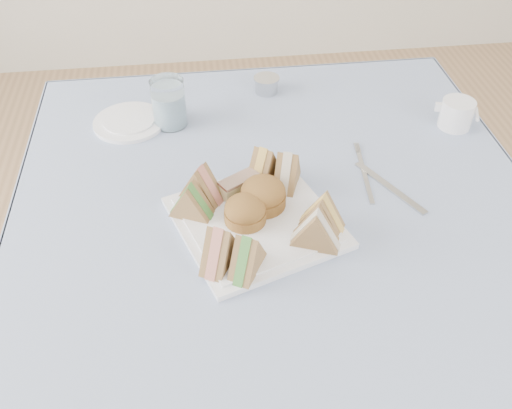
{
  "coord_description": "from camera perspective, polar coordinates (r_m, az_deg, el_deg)",
  "views": [
    {
      "loc": [
        -0.14,
        -0.83,
        1.48
      ],
      "look_at": [
        -0.05,
        -0.08,
        0.8
      ],
      "focal_mm": 40.0,
      "sensor_mm": 36.0,
      "label": 1
    }
  ],
  "objects": [
    {
      "name": "sandwich_fr_b",
      "position": [
        0.98,
        6.01,
        -2.33
      ],
      "size": [
        0.1,
        0.07,
        0.08
      ],
      "primitive_type": null,
      "rotation": [
        0.0,
        0.0,
        -0.37
      ],
      "color": "#8F6850",
      "rests_on": "serving_plate"
    },
    {
      "name": "sandwich_br_a",
      "position": [
        1.1,
        3.15,
        3.6
      ],
      "size": [
        0.07,
        0.1,
        0.08
      ],
      "primitive_type": null,
      "rotation": [
        0.0,
        0.0,
        -1.94
      ],
      "color": "#8F6850",
      "rests_on": "serving_plate"
    },
    {
      "name": "floor",
      "position": [
        1.7,
        1.39,
        -18.48
      ],
      "size": [
        4.0,
        4.0,
        0.0
      ],
      "primitive_type": "plane",
      "color": "#9E7751",
      "rests_on": "ground"
    },
    {
      "name": "serving_plate",
      "position": [
        1.05,
        0.0,
        -1.79
      ],
      "size": [
        0.35,
        0.35,
        0.01
      ],
      "primitive_type": "cube",
      "rotation": [
        0.0,
        0.0,
        0.33
      ],
      "color": "white",
      "rests_on": "tablecloth"
    },
    {
      "name": "tea_strainer",
      "position": [
        1.42,
        1.06,
        11.82
      ],
      "size": [
        0.08,
        0.08,
        0.04
      ],
      "primitive_type": "cylinder",
      "rotation": [
        0.0,
        0.0,
        0.35
      ],
      "color": "#B9B9B9",
      "rests_on": "tablecloth"
    },
    {
      "name": "sandwich_fl_b",
      "position": [
        0.94,
        -0.89,
        -4.86
      ],
      "size": [
        0.08,
        0.09,
        0.07
      ],
      "primitive_type": null,
      "rotation": [
        0.0,
        0.0,
        1.05
      ],
      "color": "#8F6850",
      "rests_on": "serving_plate"
    },
    {
      "name": "pastry_slice",
      "position": [
        1.09,
        -1.69,
        1.91
      ],
      "size": [
        0.08,
        0.07,
        0.04
      ],
      "primitive_type": "cube",
      "rotation": [
        0.0,
        0.0,
        0.53
      ],
      "color": "beige",
      "rests_on": "serving_plate"
    },
    {
      "name": "sandwich_bl_a",
      "position": [
        1.04,
        -6.53,
        0.46
      ],
      "size": [
        0.09,
        0.07,
        0.07
      ],
      "primitive_type": null,
      "rotation": [
        0.0,
        0.0,
        2.7
      ],
      "color": "#8F6850",
      "rests_on": "serving_plate"
    },
    {
      "name": "table",
      "position": [
        1.39,
        1.64,
        -10.91
      ],
      "size": [
        0.9,
        0.9,
        0.74
      ],
      "primitive_type": "cube",
      "color": "brown",
      "rests_on": "floor"
    },
    {
      "name": "sandwich_bl_b",
      "position": [
        1.07,
        -5.51,
        2.18
      ],
      "size": [
        0.09,
        0.08,
        0.08
      ],
      "primitive_type": null,
      "rotation": [
        0.0,
        0.0,
        2.52
      ],
      "color": "#8F6850",
      "rests_on": "serving_plate"
    },
    {
      "name": "water_glass",
      "position": [
        1.3,
        -8.72,
        10.02
      ],
      "size": [
        0.08,
        0.08,
        0.11
      ],
      "primitive_type": "cylinder",
      "rotation": [
        0.0,
        0.0,
        0.02
      ],
      "color": "white",
      "rests_on": "tablecloth"
    },
    {
      "name": "sandwich_fr_a",
      "position": [
        1.02,
        6.67,
        -0.63
      ],
      "size": [
        0.09,
        0.07,
        0.07
      ],
      "primitive_type": null,
      "rotation": [
        0.0,
        0.0,
        -0.53
      ],
      "color": "#8F6850",
      "rests_on": "serving_plate"
    },
    {
      "name": "knife",
      "position": [
        1.16,
        13.22,
        1.69
      ],
      "size": [
        0.1,
        0.17,
        0.0
      ],
      "primitive_type": "cube",
      "rotation": [
        0.0,
        0.0,
        0.48
      ],
      "color": "#B9B9B9",
      "rests_on": "tablecloth"
    },
    {
      "name": "scone_right",
      "position": [
        1.06,
        0.72,
        1.03
      ],
      "size": [
        0.12,
        0.12,
        0.06
      ],
      "primitive_type": "cylinder",
      "rotation": [
        0.0,
        0.0,
        0.53
      ],
      "color": "#A26C36",
      "rests_on": "serving_plate"
    },
    {
      "name": "tablecloth",
      "position": [
        1.12,
        2.01,
        0.76
      ],
      "size": [
        1.02,
        1.02,
        0.01
      ],
      "primitive_type": "cube",
      "color": "#94ADC9",
      "rests_on": "table"
    },
    {
      "name": "creamer_jug",
      "position": [
        1.36,
        19.41,
        8.54
      ],
      "size": [
        0.09,
        0.09,
        0.06
      ],
      "primitive_type": "cylinder",
      "rotation": [
        0.0,
        0.0,
        -0.33
      ],
      "color": "white",
      "rests_on": "tablecloth"
    },
    {
      "name": "sandwich_fl_a",
      "position": [
        0.95,
        -3.66,
        -4.08
      ],
      "size": [
        0.08,
        0.1,
        0.08
      ],
      "primitive_type": null,
      "rotation": [
        0.0,
        0.0,
        1.07
      ],
      "color": "#8F6850",
      "rests_on": "serving_plate"
    },
    {
      "name": "fork",
      "position": [
        1.18,
        10.86,
        2.68
      ],
      "size": [
        0.03,
        0.16,
        0.0
      ],
      "primitive_type": "cube",
      "rotation": [
        0.0,
        0.0,
        -0.1
      ],
      "color": "#B9B9B9",
      "rests_on": "tablecloth"
    },
    {
      "name": "side_plate",
      "position": [
        1.34,
        -12.54,
        8.04
      ],
      "size": [
        0.19,
        0.19,
        0.01
      ],
      "primitive_type": "cylinder",
      "rotation": [
        0.0,
        0.0,
        0.15
      ],
      "color": "white",
      "rests_on": "tablecloth"
    },
    {
      "name": "scone_left",
      "position": [
        1.03,
        -1.09,
        -0.66
      ],
      "size": [
        0.1,
        0.1,
        0.05
      ],
      "primitive_type": "cylinder",
      "rotation": [
        0.0,
        0.0,
        0.45
      ],
      "color": "#A26C36",
      "rests_on": "serving_plate"
    },
    {
      "name": "sandwich_br_b",
      "position": [
        1.11,
        0.75,
        4.08
      ],
      "size": [
        0.08,
        0.09,
        0.08
      ],
      "primitive_type": null,
      "rotation": [
        0.0,
        0.0,
        -2.19
      ],
      "color": "#8F6850",
      "rests_on": "serving_plate"
    }
  ]
}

